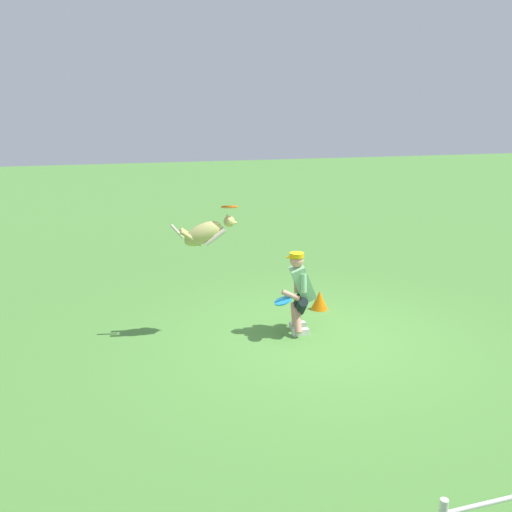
# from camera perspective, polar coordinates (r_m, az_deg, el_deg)

# --- Properties ---
(ground_plane) EXTENTS (60.00, 60.00, 0.00)m
(ground_plane) POSITION_cam_1_polar(r_m,az_deg,el_deg) (8.41, 6.72, -8.89)
(ground_plane) COLOR #528E3D
(person) EXTENTS (0.64, 0.66, 1.29)m
(person) POSITION_cam_1_polar(r_m,az_deg,el_deg) (8.48, 4.65, -3.56)
(person) COLOR silver
(person) RESTS_ON ground_plane
(dog) EXTENTS (1.02, 0.36, 0.54)m
(dog) POSITION_cam_1_polar(r_m,az_deg,el_deg) (8.21, -5.30, 2.43)
(dog) COLOR tan
(frisbee_flying) EXTENTS (0.34, 0.34, 0.11)m
(frisbee_flying) POSITION_cam_1_polar(r_m,az_deg,el_deg) (8.18, -2.80, 5.17)
(frisbee_flying) COLOR #EA5C12
(frisbee_held) EXTENTS (0.37, 0.38, 0.14)m
(frisbee_held) POSITION_cam_1_polar(r_m,az_deg,el_deg) (8.24, 2.84, -4.74)
(frisbee_held) COLOR #1F94DF
(frisbee_held) RESTS_ON person
(training_cone) EXTENTS (0.30, 0.30, 0.33)m
(training_cone) POSITION_cam_1_polar(r_m,az_deg,el_deg) (9.65, 6.69, -4.63)
(training_cone) COLOR orange
(training_cone) RESTS_ON ground_plane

